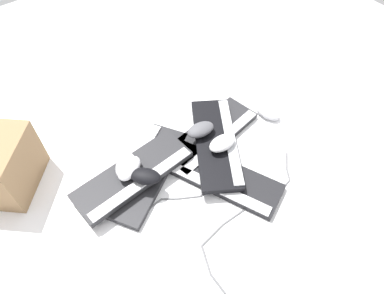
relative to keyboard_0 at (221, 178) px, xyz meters
name	(u,v)px	position (x,y,z in m)	size (l,w,h in m)	color
ground_plane	(192,170)	(-0.10, -0.06, -0.01)	(3.20, 3.20, 0.00)	white
keyboard_0	(221,178)	(0.00, 0.00, 0.00)	(0.46, 0.31, 0.03)	black
keyboard_1	(210,136)	(-0.18, 0.10, 0.00)	(0.22, 0.46, 0.03)	#232326
keyboard_2	(146,172)	(-0.19, -0.20, 0.00)	(0.35, 0.45, 0.03)	#232326
keyboard_3	(216,142)	(-0.12, 0.08, 0.03)	(0.45, 0.37, 0.03)	black
keyboard_4	(134,175)	(-0.19, -0.25, 0.03)	(0.18, 0.45, 0.03)	#232326
mouse_0	(126,165)	(-0.22, -0.26, 0.07)	(0.11, 0.07, 0.04)	#B7B7BC
mouse_1	(222,143)	(-0.08, 0.07, 0.07)	(0.11, 0.07, 0.04)	silver
mouse_2	(268,112)	(-0.12, 0.37, 0.01)	(0.11, 0.07, 0.04)	#B7B7BC
mouse_3	(145,176)	(-0.13, -0.23, 0.07)	(0.11, 0.07, 0.04)	black
mouse_4	(201,130)	(-0.18, 0.05, 0.07)	(0.11, 0.07, 0.04)	#4C4C51
mouse_5	(129,168)	(-0.20, -0.26, 0.07)	(0.11, 0.07, 0.04)	#B7B7BC
cable_0	(249,214)	(0.17, -0.02, -0.01)	(0.25, 0.54, 0.01)	#59595B
cable_1	(190,188)	(-0.04, -0.11, -0.01)	(0.14, 0.43, 0.01)	#59595B
cardboard_box	(2,165)	(-0.45, -0.60, 0.09)	(0.24, 0.18, 0.21)	olive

